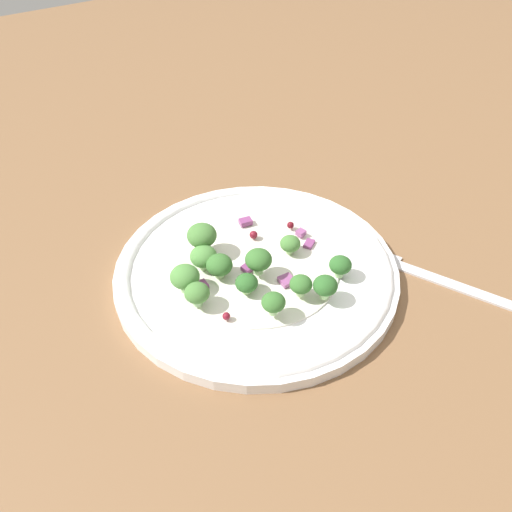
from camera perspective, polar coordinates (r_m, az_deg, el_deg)
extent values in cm
cube|color=brown|center=(58.66, 1.14, -2.30)|extent=(180.00, 180.00, 2.00)
cylinder|color=white|center=(57.10, 0.00, -1.57)|extent=(28.17, 28.17, 1.20)
torus|color=white|center=(56.69, 0.00, -1.13)|extent=(26.91, 26.91, 1.00)
cylinder|color=white|center=(56.62, 0.00, -1.06)|extent=(16.34, 16.34, 0.20)
cylinder|color=#9EC684|center=(53.07, 6.85, -3.73)|extent=(0.86, 0.86, 0.86)
ellipsoid|color=#2D6028|center=(52.35, 6.94, -2.94)|extent=(2.29, 2.29, 1.72)
cylinder|color=#9EC684|center=(54.19, -7.02, -3.02)|extent=(1.05, 1.05, 1.05)
ellipsoid|color=#4C843D|center=(53.32, -7.13, -2.06)|extent=(2.79, 2.79, 2.09)
cylinder|color=#ADD18E|center=(53.68, -0.93, -3.44)|extent=(0.81, 0.81, 0.81)
ellipsoid|color=#2D6028|center=(53.00, -0.94, -2.70)|extent=(2.16, 2.16, 1.62)
cylinder|color=#8EB77A|center=(52.40, -5.82, -4.47)|extent=(0.87, 0.87, 0.87)
ellipsoid|color=#477A38|center=(51.66, -5.90, -3.67)|extent=(2.31, 2.31, 1.74)
cylinder|color=#8EB77A|center=(54.67, 0.25, -1.26)|extent=(0.97, 0.97, 0.97)
ellipsoid|color=#386B2D|center=(53.89, 0.25, -0.36)|extent=(2.58, 2.58, 1.94)
cylinder|color=#ADD18E|center=(55.34, -3.64, -1.77)|extent=(0.96, 0.96, 0.96)
ellipsoid|color=#386B2D|center=(54.55, -3.69, -0.89)|extent=(2.56, 2.56, 1.92)
cylinder|color=#ADD18E|center=(56.37, -5.19, -0.94)|extent=(1.00, 1.00, 1.00)
ellipsoid|color=#4C843D|center=(55.57, -5.26, -0.03)|extent=(2.65, 2.65, 1.99)
cylinder|color=#9EC684|center=(51.02, 1.73, -5.39)|extent=(0.81, 0.81, 0.81)
ellipsoid|color=#386B2D|center=(50.31, 1.76, -4.63)|extent=(2.16, 2.16, 1.62)
cylinder|color=#8EB77A|center=(55.81, 8.33, -1.62)|extent=(0.82, 0.82, 0.82)
ellipsoid|color=#2D6028|center=(55.14, 8.43, -0.88)|extent=(2.19, 2.19, 1.64)
cylinder|color=#ADD18E|center=(52.88, 4.15, -3.69)|extent=(0.79, 0.79, 0.79)
ellipsoid|color=#386B2D|center=(52.21, 4.20, -2.96)|extent=(2.11, 2.11, 1.58)
cylinder|color=#ADD18E|center=(57.90, 3.41, 0.53)|extent=(0.78, 0.78, 0.78)
ellipsoid|color=#477A38|center=(57.29, 3.45, 1.23)|extent=(2.07, 2.07, 1.55)
cylinder|color=#9EC684|center=(57.44, -5.35, 1.05)|extent=(1.11, 1.11, 1.11)
ellipsoid|color=#477A38|center=(56.58, -5.43, 2.07)|extent=(2.97, 2.97, 2.23)
sphere|color=maroon|center=(60.56, 3.46, 3.10)|extent=(0.75, 0.75, 0.75)
sphere|color=maroon|center=(59.27, -0.25, 2.13)|extent=(0.86, 0.86, 0.86)
sphere|color=maroon|center=(51.17, -2.98, -6.01)|extent=(0.72, 0.72, 0.72)
cube|color=#843D75|center=(61.26, -1.05, 3.44)|extent=(1.43, 1.14, 0.56)
cube|color=#843D75|center=(56.30, -0.99, -0.94)|extent=(1.48, 1.35, 0.60)
cube|color=#843D75|center=(54.22, -5.37, -2.98)|extent=(1.01, 1.10, 0.42)
cube|color=#843D75|center=(58.81, 5.59, 0.90)|extent=(1.60, 1.48, 0.50)
cube|color=#934C84|center=(59.81, 4.50, 2.34)|extent=(1.05, 1.03, 0.52)
cube|color=#934C84|center=(54.50, 2.67, -2.63)|extent=(1.34, 1.40, 0.47)
cube|color=silver|center=(59.51, 20.74, -3.26)|extent=(8.30, 13.71, 0.50)
cube|color=silver|center=(60.52, 12.44, -0.23)|extent=(3.84, 4.31, 0.50)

